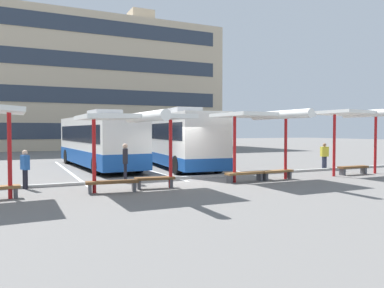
{
  "coord_description": "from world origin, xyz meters",
  "views": [
    {
      "loc": [
        -7.15,
        -16.47,
        2.33
      ],
      "look_at": [
        1.6,
        2.15,
        1.59
      ],
      "focal_mm": 35.49,
      "sensor_mm": 36.0,
      "label": 1
    }
  ],
  "objects": [
    {
      "name": "bench_5",
      "position": [
        4.09,
        -2.01,
        0.34
      ],
      "size": [
        1.75,
        0.51,
        0.45
      ],
      "color": "brown",
      "rests_on": "ground"
    },
    {
      "name": "coach_bus_0",
      "position": [
        -2.37,
        7.4,
        1.62
      ],
      "size": [
        3.3,
        11.2,
        3.53
      ],
      "color": "silver",
      "rests_on": "ground"
    },
    {
      "name": "lane_stripe_0",
      "position": [
        -4.38,
        6.16,
        0.0
      ],
      "size": [
        0.16,
        14.0,
        0.01
      ],
      "primitive_type": "cube",
      "color": "white",
      "rests_on": "ground"
    },
    {
      "name": "waiting_passenger_2",
      "position": [
        -6.77,
        -0.06,
        0.88
      ],
      "size": [
        0.35,
        0.5,
        1.56
      ],
      "color": "black",
      "rests_on": "ground"
    },
    {
      "name": "waiting_passenger_0",
      "position": [
        -2.7,
        -0.05,
        1.02
      ],
      "size": [
        0.34,
        0.54,
        1.75
      ],
      "color": "black",
      "rests_on": "ground"
    },
    {
      "name": "waiting_shelter_2",
      "position": [
        3.19,
        -2.26,
        2.95
      ],
      "size": [
        3.86,
        4.75,
        3.18
      ],
      "color": "red",
      "rests_on": "ground"
    },
    {
      "name": "ground_plane",
      "position": [
        0.0,
        0.0,
        0.0
      ],
      "size": [
        160.0,
        160.0,
        0.0
      ],
      "primitive_type": "plane",
      "color": "slate"
    },
    {
      "name": "waiting_shelter_3",
      "position": [
        9.03,
        -2.45,
        3.12
      ],
      "size": [
        3.99,
        4.57,
        3.37
      ],
      "color": "red",
      "rests_on": "ground"
    },
    {
      "name": "bench_3",
      "position": [
        -2.04,
        -2.08,
        0.33
      ],
      "size": [
        1.65,
        0.63,
        0.45
      ],
      "color": "brown",
      "rests_on": "ground"
    },
    {
      "name": "lane_stripe_2",
      "position": [
        4.38,
        6.16,
        0.0
      ],
      "size": [
        0.16,
        14.0,
        0.01
      ],
      "primitive_type": "cube",
      "color": "white",
      "rests_on": "ground"
    },
    {
      "name": "terminal_building",
      "position": [
        0.03,
        36.07,
        8.27
      ],
      "size": [
        37.92,
        13.83,
        19.27
      ],
      "color": "#C6B293",
      "rests_on": "ground"
    },
    {
      "name": "bench_6",
      "position": [
        9.03,
        -2.06,
        0.34
      ],
      "size": [
        1.83,
        0.44,
        0.45
      ],
      "color": "brown",
      "rests_on": "ground"
    },
    {
      "name": "waiting_shelter_1",
      "position": [
        -2.94,
        -2.51,
        2.77
      ],
      "size": [
        4.06,
        4.99,
        2.99
      ],
      "color": "red",
      "rests_on": "ground"
    },
    {
      "name": "bench_2",
      "position": [
        -3.84,
        -2.41,
        0.34
      ],
      "size": [
        1.96,
        0.63,
        0.45
      ],
      "color": "brown",
      "rests_on": "ground"
    },
    {
      "name": "platform_kerb",
      "position": [
        0.0,
        0.15,
        0.06
      ],
      "size": [
        44.0,
        0.24,
        0.12
      ],
      "primitive_type": "cube",
      "color": "#ADADA8",
      "rests_on": "ground"
    },
    {
      "name": "waiting_passenger_1",
      "position": [
        9.55,
        0.52,
        0.9
      ],
      "size": [
        0.49,
        0.3,
        1.58
      ],
      "color": "#33384C",
      "rests_on": "ground"
    },
    {
      "name": "lane_stripe_1",
      "position": [
        0.0,
        6.16,
        0.0
      ],
      "size": [
        0.16,
        14.0,
        0.01
      ],
      "primitive_type": "cube",
      "color": "white",
      "rests_on": "ground"
    },
    {
      "name": "coach_bus_1",
      "position": [
        2.16,
        5.48,
        1.72
      ],
      "size": [
        3.63,
        10.89,
        3.66
      ],
      "color": "silver",
      "rests_on": "ground"
    },
    {
      "name": "bench_4",
      "position": [
        2.29,
        -2.04,
        0.34
      ],
      "size": [
        1.97,
        0.51,
        0.45
      ],
      "color": "brown",
      "rests_on": "ground"
    }
  ]
}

